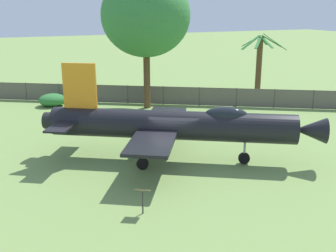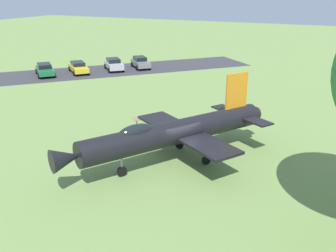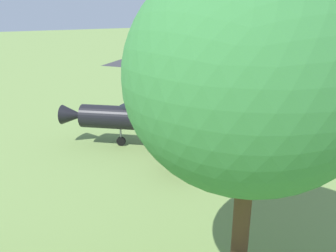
{
  "view_description": "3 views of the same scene",
  "coord_description": "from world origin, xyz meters",
  "views": [
    {
      "loc": [
        18.5,
        -8.39,
        7.89
      ],
      "look_at": [
        -1.2,
        0.34,
        1.54
      ],
      "focal_mm": 43.35,
      "sensor_mm": 36.0,
      "label": 1
    },
    {
      "loc": [
        -8.86,
        19.72,
        10.4
      ],
      "look_at": [
        1.1,
        -1.09,
        1.82
      ],
      "focal_mm": 39.98,
      "sensor_mm": 36.0,
      "label": 2
    },
    {
      "loc": [
        -19.14,
        8.62,
        9.14
      ],
      "look_at": [
        -1.18,
        1.22,
        2.15
      ],
      "focal_mm": 37.74,
      "sensor_mm": 36.0,
      "label": 3
    }
  ],
  "objects": [
    {
      "name": "parked_car_gray",
      "position": [
        16.49,
        -24.5,
        0.78
      ],
      "size": [
        4.15,
        4.15,
        1.51
      ],
      "rotation": [
        0.0,
        0.0,
        8.64
      ],
      "color": "slate",
      "rests_on": "ground_plane"
    },
    {
      "name": "display_jet",
      "position": [
        0.19,
        0.3,
        1.99
      ],
      "size": [
        9.89,
        13.36,
        5.1
      ],
      "rotation": [
        0.0,
        0.0,
        1.02
      ],
      "color": "black",
      "rests_on": "ground_plane"
    },
    {
      "name": "parked_car_yellow",
      "position": [
        22.22,
        -18.4,
        0.73
      ],
      "size": [
        4.67,
        4.35,
        1.37
      ],
      "rotation": [
        0.0,
        0.0,
        8.72
      ],
      "color": "gold",
      "rests_on": "ground_plane"
    },
    {
      "name": "parked_car_green",
      "position": [
        25.06,
        -15.37,
        0.75
      ],
      "size": [
        4.66,
        4.39,
        1.43
      ],
      "rotation": [
        0.0,
        0.0,
        8.71
      ],
      "color": "#1E6B3D",
      "rests_on": "ground_plane"
    },
    {
      "name": "parked_car_silver",
      "position": [
        19.02,
        -21.8,
        0.79
      ],
      "size": [
        4.31,
        4.34,
        1.51
      ],
      "rotation": [
        0.0,
        0.0,
        8.63
      ],
      "color": "#B2B5BA",
      "rests_on": "ground_plane"
    },
    {
      "name": "parking_strip",
      "position": [
        20.56,
        -20.04,
        0.0
      ],
      "size": [
        34.76,
        36.37,
        0.0
      ],
      "primitive_type": "cube",
      "rotation": [
        0.0,
        0.0,
        7.1
      ],
      "color": "#38383D",
      "rests_on": "ground_plane"
    },
    {
      "name": "info_plaque",
      "position": [
        4.87,
        -3.44,
        0.85
      ],
      "size": [
        0.65,
        0.72,
        1.14
      ],
      "color": "#333333",
      "rests_on": "ground_plane"
    },
    {
      "name": "ground_plane",
      "position": [
        0.0,
        0.0,
        0.0
      ],
      "size": [
        200.0,
        200.0,
        0.0
      ],
      "primitive_type": "plane",
      "color": "#75934C"
    }
  ]
}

